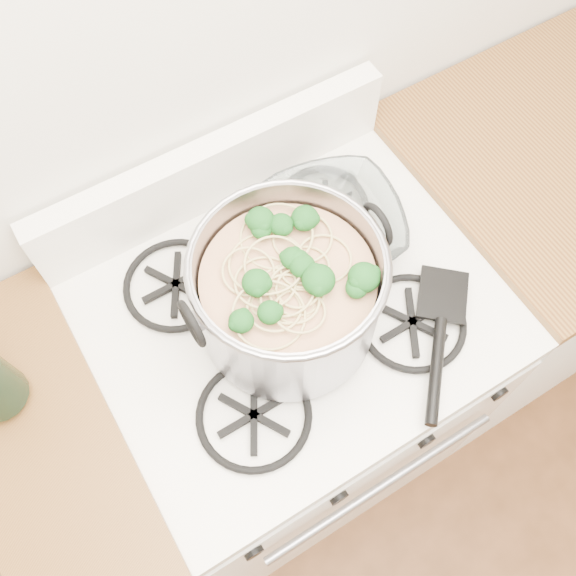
# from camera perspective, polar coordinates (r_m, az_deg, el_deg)

# --- Properties ---
(gas_range) EXTENTS (0.76, 0.66, 0.92)m
(gas_range) POSITION_cam_1_polar(r_m,az_deg,el_deg) (1.65, 0.36, -8.72)
(gas_range) COLOR white
(gas_range) RESTS_ON ground
(counter_left) EXTENTS (0.25, 0.65, 0.92)m
(counter_left) POSITION_cam_1_polar(r_m,az_deg,el_deg) (1.62, -15.85, -16.84)
(counter_left) COLOR silver
(counter_left) RESTS_ON ground
(counter_right) EXTENTS (1.00, 0.65, 0.92)m
(counter_right) POSITION_cam_1_polar(r_m,az_deg,el_deg) (1.98, 22.63, 4.91)
(counter_right) COLOR silver
(counter_right) RESTS_ON ground
(stock_pot) EXTENTS (0.36, 0.33, 0.22)m
(stock_pot) POSITION_cam_1_polar(r_m,az_deg,el_deg) (1.09, 0.00, -0.59)
(stock_pot) COLOR gray
(stock_pot) RESTS_ON gas_range
(spatula) EXTENTS (0.42, 0.42, 0.02)m
(spatula) POSITION_cam_1_polar(r_m,az_deg,el_deg) (1.23, 13.67, -0.45)
(spatula) COLOR black
(spatula) RESTS_ON gas_range
(glass_bowl) EXTENTS (0.13, 0.13, 0.03)m
(glass_bowl) POSITION_cam_1_polar(r_m,az_deg,el_deg) (1.27, 3.87, 5.28)
(glass_bowl) COLOR white
(glass_bowl) RESTS_ON gas_range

